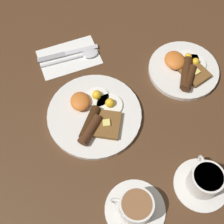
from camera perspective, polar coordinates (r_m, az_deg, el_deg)
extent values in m
plane|color=#4C301C|center=(0.91, -3.21, -0.76)|extent=(3.00, 3.00, 0.00)
cylinder|color=silver|center=(0.90, -3.24, -0.54)|extent=(0.27, 0.27, 0.01)
cylinder|color=white|center=(0.92, -2.67, 2.73)|extent=(0.07, 0.07, 0.01)
sphere|color=yellow|center=(0.91, -2.81, 3.14)|extent=(0.03, 0.03, 0.03)
cylinder|color=white|center=(0.90, -0.45, 1.25)|extent=(0.08, 0.08, 0.01)
sphere|color=yellow|center=(0.90, -0.39, 1.66)|extent=(0.03, 0.03, 0.03)
ellipsoid|color=orange|center=(0.90, -5.83, 1.94)|extent=(0.06, 0.06, 0.03)
cylinder|color=#452513|center=(0.86, -4.05, -3.27)|extent=(0.08, 0.08, 0.03)
cylinder|color=#361D0B|center=(0.87, -4.03, -1.95)|extent=(0.10, 0.08, 0.03)
cube|color=brown|center=(0.87, -1.01, -2.28)|extent=(0.11, 0.10, 0.01)
cube|color=#F4E072|center=(0.86, -1.02, -1.99)|extent=(0.02, 0.02, 0.01)
cylinder|color=silver|center=(1.01, 12.92, 7.51)|extent=(0.22, 0.22, 0.01)
cylinder|color=white|center=(1.02, 13.63, 9.40)|extent=(0.07, 0.07, 0.01)
sphere|color=yellow|center=(1.02, 13.77, 9.77)|extent=(0.02, 0.02, 0.02)
cylinder|color=white|center=(1.02, 14.81, 8.50)|extent=(0.07, 0.07, 0.01)
sphere|color=yellow|center=(1.01, 15.04, 8.89)|extent=(0.02, 0.02, 0.02)
ellipsoid|color=orange|center=(1.00, 11.42, 9.26)|extent=(0.07, 0.06, 0.03)
cylinder|color=#402211|center=(0.97, 13.89, 6.01)|extent=(0.09, 0.08, 0.03)
cylinder|color=#3C200E|center=(0.98, 13.43, 6.93)|extent=(0.11, 0.08, 0.03)
cube|color=brown|center=(0.99, 14.95, 6.85)|extent=(0.09, 0.09, 0.01)
cube|color=#F4E072|center=(0.98, 15.08, 7.18)|extent=(0.03, 0.03, 0.01)
cylinder|color=silver|center=(0.82, 4.25, -17.35)|extent=(0.15, 0.15, 0.01)
cylinder|color=silver|center=(0.78, 4.42, -16.87)|extent=(0.08, 0.08, 0.06)
cylinder|color=brown|center=(0.75, 4.58, -16.44)|extent=(0.07, 0.07, 0.00)
torus|color=silver|center=(0.78, 1.33, -16.15)|extent=(0.03, 0.04, 0.04)
cylinder|color=silver|center=(0.86, 15.98, -12.63)|extent=(0.14, 0.14, 0.01)
cylinder|color=silver|center=(0.82, 16.66, -11.89)|extent=(0.08, 0.08, 0.07)
cylinder|color=brown|center=(0.79, 17.27, -11.21)|extent=(0.07, 0.07, 0.00)
torus|color=silver|center=(0.83, 16.05, -9.15)|extent=(0.05, 0.02, 0.05)
cube|color=white|center=(1.03, -7.87, 9.93)|extent=(0.14, 0.20, 0.01)
cube|color=silver|center=(1.04, -5.61, 11.21)|extent=(0.02, 0.11, 0.00)
cube|color=#9E9EA3|center=(1.03, -11.03, 9.78)|extent=(0.02, 0.09, 0.01)
ellipsoid|color=silver|center=(1.02, -4.03, 10.65)|extent=(0.04, 0.05, 0.01)
cube|color=silver|center=(1.02, -9.20, 9.17)|extent=(0.01, 0.14, 0.00)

